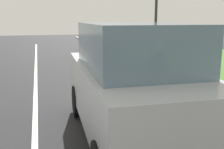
% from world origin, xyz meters
% --- Properties ---
extents(ground_plane, '(60.00, 60.00, 0.00)m').
position_xyz_m(ground_plane, '(0.00, 14.00, 0.00)').
color(ground_plane, '#262628').
extents(lane_line_center, '(0.12, 32.00, 0.01)m').
position_xyz_m(lane_line_center, '(-0.70, 14.00, 0.00)').
color(lane_line_center, silver).
rests_on(lane_line_center, ground).
extents(lane_line_right_edge, '(0.12, 32.00, 0.01)m').
position_xyz_m(lane_line_right_edge, '(3.60, 14.00, 0.00)').
color(lane_line_right_edge, silver).
rests_on(lane_line_right_edge, ground).
extents(curb_right, '(0.24, 48.00, 0.12)m').
position_xyz_m(curb_right, '(4.10, 14.00, 0.06)').
color(curb_right, '#9E9B93').
rests_on(curb_right, ground).
extents(car_suv_ahead, '(2.10, 4.56, 2.28)m').
position_xyz_m(car_suv_ahead, '(1.14, 9.11, 1.17)').
color(car_suv_ahead, '#B7BABF').
rests_on(car_suv_ahead, ground).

